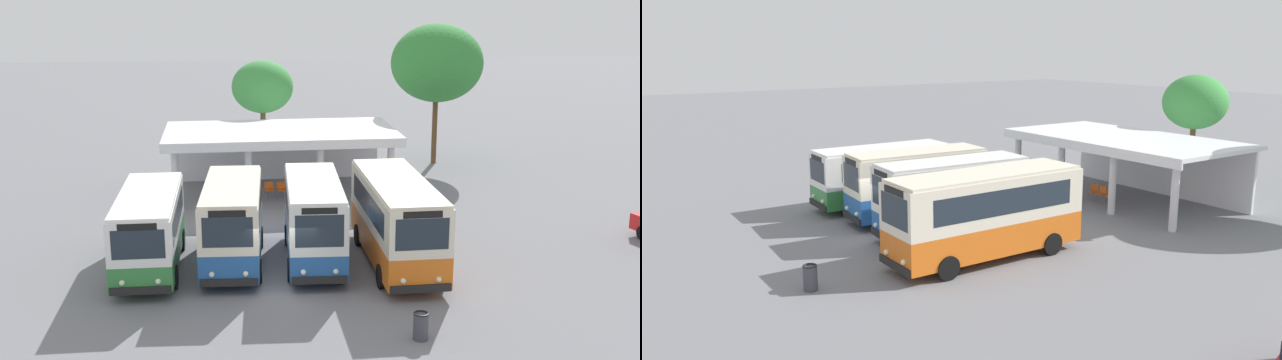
% 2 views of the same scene
% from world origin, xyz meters
% --- Properties ---
extents(ground_plane, '(180.00, 180.00, 0.00)m').
position_xyz_m(ground_plane, '(0.00, 0.00, 0.00)').
color(ground_plane, slate).
extents(city_bus_nearest_orange, '(2.43, 7.17, 3.07)m').
position_xyz_m(city_bus_nearest_orange, '(-4.91, 2.63, 1.70)').
color(city_bus_nearest_orange, black).
rests_on(city_bus_nearest_orange, ground).
extents(city_bus_second_in_row, '(2.63, 6.76, 3.30)m').
position_xyz_m(city_bus_second_in_row, '(-1.69, 2.76, 1.82)').
color(city_bus_second_in_row, black).
rests_on(city_bus_second_in_row, ground).
extents(city_bus_middle_cream, '(2.53, 6.89, 3.34)m').
position_xyz_m(city_bus_middle_cream, '(1.53, 2.66, 1.84)').
color(city_bus_middle_cream, black).
rests_on(city_bus_middle_cream, ground).
extents(city_bus_fourth_amber, '(2.43, 8.02, 3.44)m').
position_xyz_m(city_bus_fourth_amber, '(4.75, 2.03, 1.90)').
color(city_bus_fourth_amber, black).
rests_on(city_bus_fourth_amber, ground).
extents(terminal_canopy, '(12.16, 6.44, 3.40)m').
position_xyz_m(terminal_canopy, '(1.05, 14.40, 2.68)').
color(terminal_canopy, silver).
rests_on(terminal_canopy, ground).
extents(waiting_chair_end_by_column, '(0.45, 0.45, 0.86)m').
position_xyz_m(waiting_chair_end_by_column, '(0.32, 12.46, 0.52)').
color(waiting_chair_end_by_column, slate).
rests_on(waiting_chair_end_by_column, ground).
extents(waiting_chair_second_from_end, '(0.45, 0.45, 0.86)m').
position_xyz_m(waiting_chair_second_from_end, '(0.95, 12.44, 0.52)').
color(waiting_chair_second_from_end, slate).
rests_on(waiting_chair_second_from_end, ground).
extents(waiting_chair_middle_seat, '(0.45, 0.45, 0.86)m').
position_xyz_m(waiting_chair_middle_seat, '(1.57, 12.42, 0.52)').
color(waiting_chair_middle_seat, slate).
rests_on(waiting_chair_middle_seat, ground).
extents(roadside_tree_behind_canopy, '(3.74, 3.74, 6.42)m').
position_xyz_m(roadside_tree_behind_canopy, '(0.49, 20.42, 4.81)').
color(roadside_tree_behind_canopy, brown).
rests_on(roadside_tree_behind_canopy, ground).
extents(litter_bin_apron, '(0.49, 0.49, 0.90)m').
position_xyz_m(litter_bin_apron, '(4.02, -4.77, 0.46)').
color(litter_bin_apron, '#3F3F47').
rests_on(litter_bin_apron, ground).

